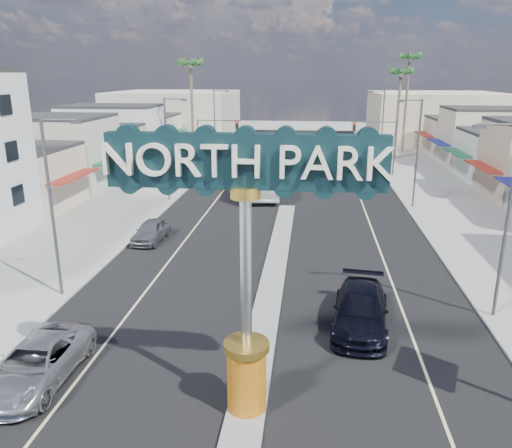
% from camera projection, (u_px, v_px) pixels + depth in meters
% --- Properties ---
extents(ground, '(160.00, 160.00, 0.00)m').
position_uv_depth(ground, '(288.00, 204.00, 43.51)').
color(ground, gray).
rests_on(ground, ground).
extents(road, '(20.00, 120.00, 0.01)m').
position_uv_depth(road, '(288.00, 204.00, 43.51)').
color(road, black).
rests_on(road, ground).
extents(median_island, '(1.30, 30.00, 0.16)m').
position_uv_depth(median_island, '(274.00, 273.00, 28.26)').
color(median_island, gray).
rests_on(median_island, ground).
extents(sidewalk_left, '(8.00, 120.00, 0.12)m').
position_uv_depth(sidewalk_left, '(133.00, 199.00, 44.97)').
color(sidewalk_left, gray).
rests_on(sidewalk_left, ground).
extents(sidewalk_right, '(8.00, 120.00, 0.12)m').
position_uv_depth(sidewalk_right, '(454.00, 208.00, 42.02)').
color(sidewalk_right, gray).
rests_on(sidewalk_right, ground).
extents(storefront_row_left, '(12.00, 42.00, 6.00)m').
position_uv_depth(storefront_row_left, '(86.00, 145.00, 57.54)').
color(storefront_row_left, beige).
rests_on(storefront_row_left, ground).
extents(backdrop_far_left, '(20.00, 20.00, 8.00)m').
position_uv_depth(backdrop_far_left, '(176.00, 115.00, 87.49)').
color(backdrop_far_left, '#B7B29E').
rests_on(backdrop_far_left, ground).
extents(backdrop_far_right, '(20.00, 20.00, 8.00)m').
position_uv_depth(backdrop_far_right, '(434.00, 117.00, 82.85)').
color(backdrop_far_right, beige).
rests_on(backdrop_far_right, ground).
extents(gateway_sign, '(8.20, 1.50, 9.15)m').
position_uv_depth(gateway_sign, '(246.00, 246.00, 15.14)').
color(gateway_sign, '#C6520F').
rests_on(gateway_sign, median_island).
extents(traffic_signal_left, '(5.09, 0.45, 6.00)m').
position_uv_depth(traffic_signal_left, '(214.00, 135.00, 56.56)').
color(traffic_signal_left, '#47474C').
rests_on(traffic_signal_left, ground).
extents(traffic_signal_right, '(5.09, 0.45, 6.00)m').
position_uv_depth(traffic_signal_right, '(379.00, 137.00, 54.62)').
color(traffic_signal_right, '#47474C').
rests_on(traffic_signal_right, ground).
extents(streetlight_l_near, '(2.03, 0.22, 9.00)m').
position_uv_depth(streetlight_l_near, '(54.00, 200.00, 24.12)').
color(streetlight_l_near, '#47474C').
rests_on(streetlight_l_near, ground).
extents(streetlight_l_mid, '(2.03, 0.22, 9.00)m').
position_uv_depth(streetlight_l_mid, '(168.00, 144.00, 43.15)').
color(streetlight_l_mid, '#47474C').
rests_on(streetlight_l_mid, ground).
extents(streetlight_l_far, '(2.03, 0.22, 9.00)m').
position_uv_depth(streetlight_l_far, '(216.00, 121.00, 64.08)').
color(streetlight_l_far, '#47474C').
rests_on(streetlight_l_far, ground).
extents(streetlight_r_near, '(2.03, 0.22, 9.00)m').
position_uv_depth(streetlight_r_near, '(504.00, 213.00, 21.92)').
color(streetlight_r_near, '#47474C').
rests_on(streetlight_r_near, ground).
extents(streetlight_r_mid, '(2.03, 0.22, 9.00)m').
position_uv_depth(streetlight_r_mid, '(416.00, 148.00, 40.95)').
color(streetlight_r_mid, '#47474C').
rests_on(streetlight_r_mid, ground).
extents(streetlight_r_far, '(2.03, 0.22, 9.00)m').
position_uv_depth(streetlight_r_far, '(381.00, 123.00, 61.88)').
color(streetlight_r_far, '#47474C').
rests_on(streetlight_r_far, ground).
extents(palm_left_far, '(2.60, 2.60, 13.10)m').
position_uv_depth(palm_left_far, '(191.00, 69.00, 60.59)').
color(palm_left_far, brown).
rests_on(palm_left_far, ground).
extents(palm_right_mid, '(2.60, 2.60, 12.10)m').
position_uv_depth(palm_right_mid, '(401.00, 76.00, 63.81)').
color(palm_right_mid, brown).
rests_on(palm_right_mid, ground).
extents(palm_right_far, '(2.60, 2.60, 14.10)m').
position_uv_depth(palm_right_far, '(409.00, 63.00, 68.80)').
color(palm_right_far, brown).
rests_on(palm_right_far, ground).
extents(suv_left, '(2.62, 5.50, 1.52)m').
position_uv_depth(suv_left, '(36.00, 363.00, 18.30)').
color(suv_left, '#AAABAF').
rests_on(suv_left, ground).
extents(suv_right, '(3.01, 6.02, 1.68)m').
position_uv_depth(suv_right, '(361.00, 310.00, 22.24)').
color(suv_right, black).
rests_on(suv_right, ground).
extents(car_parked_left, '(1.95, 4.30, 1.43)m').
position_uv_depth(car_parked_left, '(151.00, 231.00, 33.84)').
color(car_parked_left, slate).
rests_on(car_parked_left, ground).
extents(city_bus, '(4.30, 13.55, 3.71)m').
position_uv_depth(city_bus, '(262.00, 172.00, 48.25)').
color(city_bus, silver).
rests_on(city_bus, ground).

